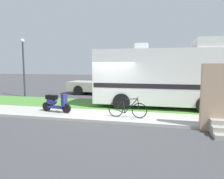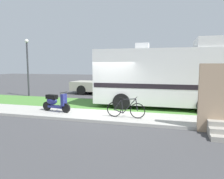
{
  "view_description": "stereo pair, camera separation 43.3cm",
  "coord_description": "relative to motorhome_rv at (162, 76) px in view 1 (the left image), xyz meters",
  "views": [
    {
      "loc": [
        2.66,
        -10.38,
        2.34
      ],
      "look_at": [
        0.08,
        0.3,
        1.1
      ],
      "focal_mm": 34.63,
      "sensor_mm": 36.0,
      "label": 1
    },
    {
      "loc": [
        3.08,
        -10.27,
        2.34
      ],
      "look_at": [
        0.08,
        0.3,
        1.1
      ],
      "focal_mm": 34.63,
      "sensor_mm": 36.0,
      "label": 2
    }
  ],
  "objects": [
    {
      "name": "grass_strip",
      "position": [
        -2.55,
        -0.19,
        -1.71
      ],
      "size": [
        24.0,
        3.4,
        0.08
      ],
      "color": "#4C8438",
      "rests_on": "ground"
    },
    {
      "name": "motorhome_rv",
      "position": [
        0.0,
        0.0,
        0.0
      ],
      "size": [
        6.98,
        2.79,
        3.67
      ],
      "color": "silver",
      "rests_on": "ground"
    },
    {
      "name": "scooter",
      "position": [
        -4.91,
        -2.86,
        -1.17
      ],
      "size": [
        1.6,
        0.58,
        0.97
      ],
      "color": "black",
      "rests_on": "ground"
    },
    {
      "name": "bottle_green",
      "position": [
        1.76,
        -3.25,
        -1.51
      ],
      "size": [
        0.08,
        0.08,
        0.28
      ],
      "color": "brown",
      "rests_on": "ground"
    },
    {
      "name": "ground_plane",
      "position": [
        -2.55,
        -1.69,
        -1.75
      ],
      "size": [
        80.0,
        80.0,
        0.0
      ],
      "primitive_type": "plane",
      "color": "#424244"
    },
    {
      "name": "bicycle",
      "position": [
        -1.38,
        -3.13,
        -1.26
      ],
      "size": [
        1.67,
        0.52,
        0.88
      ],
      "color": "black",
      "rests_on": "ground"
    },
    {
      "name": "street_lamp_post",
      "position": [
        -9.97,
        1.91,
        0.83
      ],
      "size": [
        0.28,
        0.28,
        4.25
      ],
      "color": "#333338",
      "rests_on": "ground"
    },
    {
      "name": "pickup_truck_near",
      "position": [
        -4.21,
        4.4,
        -0.81
      ],
      "size": [
        5.43,
        2.39,
        1.75
      ],
      "color": "#B7B29E",
      "rests_on": "ground"
    },
    {
      "name": "sidewalk",
      "position": [
        -2.55,
        -2.89,
        -1.69
      ],
      "size": [
        24.0,
        2.0,
        0.12
      ],
      "color": "#ADAAA3",
      "rests_on": "ground"
    }
  ]
}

